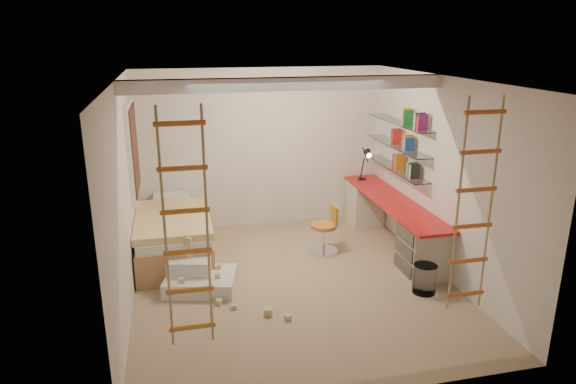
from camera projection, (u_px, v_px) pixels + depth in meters
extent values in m
plane|color=tan|center=(293.00, 283.00, 6.67)|extent=(4.50, 4.50, 0.00)
cube|color=white|center=(288.00, 84.00, 6.20)|extent=(4.00, 0.18, 0.16)
cube|color=white|center=(132.00, 149.00, 7.18)|extent=(0.06, 1.15, 1.35)
cube|color=#4C2D1E|center=(135.00, 149.00, 7.19)|extent=(0.02, 1.00, 1.20)
cylinder|color=white|center=(425.00, 279.00, 6.38)|extent=(0.29, 0.29, 0.37)
cube|color=red|center=(393.00, 201.00, 7.60)|extent=(0.55, 2.80, 0.04)
cube|color=beige|center=(365.00, 202.00, 8.73)|extent=(0.52, 0.55, 0.71)
cube|color=beige|center=(423.00, 251.00, 6.78)|extent=(0.52, 0.55, 0.71)
cube|color=#4C4742|center=(405.00, 235.00, 6.64)|extent=(0.02, 0.50, 0.18)
cube|color=#4C4742|center=(404.00, 250.00, 6.71)|extent=(0.02, 0.50, 0.18)
cube|color=#4C4742|center=(403.00, 266.00, 6.77)|extent=(0.02, 0.50, 0.18)
cube|color=white|center=(396.00, 168.00, 7.78)|extent=(0.25, 1.80, 0.01)
cube|color=white|center=(397.00, 145.00, 7.68)|extent=(0.25, 1.80, 0.01)
cube|color=white|center=(399.00, 122.00, 7.58)|extent=(0.25, 1.80, 0.01)
cube|color=#AD7F51|center=(174.00, 241.00, 7.43)|extent=(1.00, 2.00, 0.45)
cube|color=white|center=(173.00, 223.00, 7.35)|extent=(0.95, 1.95, 0.12)
cube|color=gold|center=(173.00, 219.00, 7.17)|extent=(1.02, 1.60, 0.10)
cube|color=white|center=(172.00, 198.00, 8.06)|extent=(0.55, 0.35, 0.12)
cylinder|color=black|center=(362.00, 179.00, 8.65)|extent=(0.14, 0.14, 0.02)
cylinder|color=black|center=(362.00, 168.00, 8.59)|extent=(0.02, 0.15, 0.36)
cylinder|color=black|center=(365.00, 155.00, 8.42)|extent=(0.02, 0.27, 0.20)
cone|color=black|center=(368.00, 153.00, 8.30)|extent=(0.12, 0.14, 0.15)
cylinder|color=#FFEABF|center=(369.00, 156.00, 8.27)|extent=(0.08, 0.04, 0.08)
cylinder|color=orange|center=(324.00, 226.00, 7.47)|extent=(0.39, 0.39, 0.05)
cube|color=#B37E22|center=(334.00, 214.00, 7.45)|extent=(0.05, 0.29, 0.27)
cylinder|color=silver|center=(324.00, 238.00, 7.53)|extent=(0.05, 0.05, 0.38)
cylinder|color=silver|center=(323.00, 251.00, 7.59)|extent=(0.45, 0.45, 0.05)
cube|color=silver|center=(201.00, 281.00, 6.51)|extent=(1.00, 0.86, 0.19)
cube|color=silver|center=(190.00, 264.00, 6.55)|extent=(0.62, 0.55, 0.19)
cube|color=#CCB284|center=(190.00, 254.00, 6.51)|extent=(0.10, 0.10, 0.08)
cube|color=#CCB284|center=(189.00, 249.00, 6.48)|extent=(0.08, 0.08, 0.07)
cube|color=#CCB284|center=(189.00, 242.00, 6.46)|extent=(0.07, 0.07, 0.12)
cube|color=#CCB284|center=(218.00, 276.00, 6.38)|extent=(0.06, 0.06, 0.06)
cube|color=#CCB284|center=(219.00, 266.00, 6.64)|extent=(0.06, 0.06, 0.06)
cube|color=#CCB284|center=(182.00, 280.00, 6.26)|extent=(0.06, 0.06, 0.06)
cube|color=#CCB284|center=(288.00, 317.00, 5.80)|extent=(0.07, 0.07, 0.07)
cube|color=#CCB284|center=(219.00, 302.00, 6.12)|extent=(0.07, 0.07, 0.07)
cube|color=#CCB284|center=(270.00, 311.00, 5.92)|extent=(0.07, 0.07, 0.07)
cube|color=#CCB284|center=(234.00, 306.00, 6.03)|extent=(0.07, 0.07, 0.07)
cube|color=#CCB284|center=(268.00, 313.00, 5.90)|extent=(0.07, 0.07, 0.07)
cube|color=#262626|center=(396.00, 161.00, 7.75)|extent=(0.14, 0.64, 0.22)
cube|color=white|center=(398.00, 138.00, 7.65)|extent=(0.14, 0.52, 0.22)
cube|color=#1E722D|center=(399.00, 114.00, 7.54)|extent=(0.14, 0.52, 0.22)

